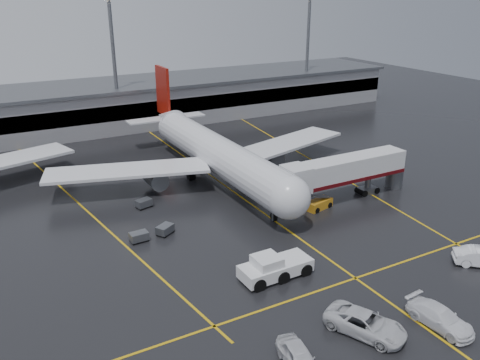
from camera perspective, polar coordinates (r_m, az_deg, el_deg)
ground at (r=67.07m, az=0.67°, el=-2.35°), size 220.00×220.00×0.00m
apron_line_centre at (r=67.07m, az=0.67°, el=-2.34°), size 0.25×90.00×0.02m
apron_line_stop at (r=51.27m, az=13.09°, el=-10.90°), size 60.00×0.25×0.02m
apron_line_left at (r=69.67m, az=-18.04°, el=-2.52°), size 9.99×69.35×0.02m
apron_line_right at (r=84.17m, az=8.02°, el=2.42°), size 7.57×69.64×0.02m
terminal at (r=108.22m, az=-12.05°, el=8.73°), size 122.00×19.00×8.60m
light_mast_mid at (r=99.56m, az=-14.26°, el=13.44°), size 3.00×1.20×25.45m
light_mast_right at (r=119.25m, az=7.76°, el=15.06°), size 3.00×1.20×25.45m
main_airliner at (r=73.64m, az=-3.03°, el=3.30°), size 48.80×45.60×14.10m
jet_bridge at (r=67.53m, az=12.04°, el=0.92°), size 19.90×3.40×6.05m
pushback_tractor at (r=49.76m, az=3.89°, el=-10.00°), size 7.37×3.26×2.61m
belt_loader at (r=65.30m, az=9.03°, el=-2.74°), size 4.07×2.51×2.41m
service_van_a at (r=43.84m, az=14.19°, el=-15.65°), size 5.62×7.43×1.87m
service_van_b at (r=46.53m, az=21.95°, el=-14.40°), size 2.92×6.13×1.72m
service_van_d at (r=39.81m, az=6.79°, el=-19.57°), size 2.81×5.32×1.72m
baggage_cart_a at (r=58.56m, az=-8.59°, el=-5.60°), size 2.38×2.16×1.12m
baggage_cart_b at (r=57.46m, az=-11.50°, el=-6.35°), size 2.05×1.38×1.12m
baggage_cart_c at (r=65.94m, az=-10.97°, el=-2.60°), size 2.28×1.79×1.12m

